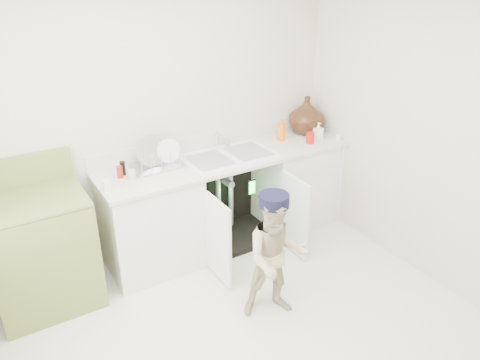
# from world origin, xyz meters

# --- Properties ---
(ground) EXTENTS (3.50, 3.50, 0.00)m
(ground) POSITION_xyz_m (0.00, 0.00, 0.00)
(ground) COLOR silver
(ground) RESTS_ON ground
(room_shell) EXTENTS (6.00, 5.50, 1.26)m
(room_shell) POSITION_xyz_m (0.00, 0.00, 1.25)
(room_shell) COLOR beige
(room_shell) RESTS_ON ground
(counter_run) EXTENTS (2.44, 1.02, 1.28)m
(counter_run) POSITION_xyz_m (0.60, 1.21, 0.49)
(counter_run) COLOR silver
(counter_run) RESTS_ON ground
(avocado_stove) EXTENTS (0.76, 0.65, 1.18)m
(avocado_stove) POSITION_xyz_m (-1.17, 1.18, 0.49)
(avocado_stove) COLOR olive
(avocado_stove) RESTS_ON ground
(repair_worker) EXTENTS (0.60, 1.02, 1.04)m
(repair_worker) POSITION_xyz_m (0.33, 0.12, 0.52)
(repair_worker) COLOR beige
(repair_worker) RESTS_ON ground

